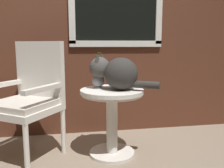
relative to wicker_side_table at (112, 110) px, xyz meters
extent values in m
plane|color=gray|center=(-0.22, -0.19, -0.44)|extent=(6.00, 6.00, 0.00)
cube|color=#562D1E|center=(-0.22, 0.66, 0.86)|extent=(4.00, 0.04, 2.60)
cube|color=silver|center=(0.16, 0.62, 0.60)|extent=(1.06, 0.03, 0.07)
cube|color=silver|center=(-0.33, 0.62, 1.01)|extent=(0.07, 0.03, 0.81)
cube|color=silver|center=(0.66, 0.62, 1.01)|extent=(0.07, 0.03, 0.81)
cube|color=black|center=(0.16, 0.64, 1.01)|extent=(0.97, 0.01, 0.79)
cylinder|color=silver|center=(0.00, 0.00, -0.42)|extent=(0.43, 0.43, 0.03)
cylinder|color=silver|center=(0.00, 0.00, -0.13)|extent=(0.10, 0.10, 0.56)
cylinder|color=silver|center=(0.00, 0.00, 0.17)|extent=(0.58, 0.58, 0.03)
torus|color=silver|center=(0.00, 0.00, 0.14)|extent=(0.56, 0.56, 0.02)
cylinder|color=silver|center=(-0.73, -0.28, -0.22)|extent=(0.04, 0.04, 0.43)
cylinder|color=silver|center=(-0.85, 0.40, -0.22)|extent=(0.04, 0.04, 0.43)
cylinder|color=silver|center=(-0.45, 0.12, -0.22)|extent=(0.04, 0.04, 0.43)
cube|color=silver|center=(-0.79, 0.06, 0.02)|extent=(0.73, 0.73, 0.06)
cube|color=beige|center=(-0.79, 0.06, 0.08)|extent=(0.68, 0.68, 0.05)
cube|color=silver|center=(-0.66, 0.25, 0.34)|extent=(0.47, 0.35, 0.57)
cube|color=silver|center=(-0.99, 0.20, 0.23)|extent=(0.32, 0.43, 0.04)
cube|color=silver|center=(-0.59, -0.08, 0.23)|extent=(0.32, 0.43, 0.04)
ellipsoid|color=#33302D|center=(0.08, -0.03, 0.34)|extent=(0.41, 0.40, 0.29)
sphere|color=#494643|center=(-0.10, 0.07, 0.39)|extent=(0.19, 0.19, 0.19)
cone|color=#33302D|center=(-0.08, 0.12, 0.47)|extent=(0.06, 0.06, 0.07)
cone|color=#33302D|center=(-0.13, 0.02, 0.47)|extent=(0.06, 0.06, 0.07)
cylinder|color=#33302D|center=(0.26, -0.14, 0.25)|extent=(0.27, 0.19, 0.06)
cylinder|color=gray|center=(-0.11, 0.09, 0.20)|extent=(0.07, 0.07, 0.01)
ellipsoid|color=gray|center=(-0.11, 0.09, 0.26)|extent=(0.11, 0.11, 0.11)
cylinder|color=gray|center=(-0.11, 0.09, 0.33)|extent=(0.06, 0.06, 0.06)
torus|color=gray|center=(-0.11, 0.09, 0.37)|extent=(0.08, 0.08, 0.01)
cylinder|color=#387533|center=(-0.12, 0.08, 0.43)|extent=(0.01, 0.03, 0.12)
cone|color=#387533|center=(-0.12, 0.07, 0.48)|extent=(0.04, 0.04, 0.02)
cylinder|color=#387533|center=(-0.11, 0.11, 0.44)|extent=(0.02, 0.04, 0.15)
cone|color=#387533|center=(-0.10, 0.12, 0.51)|extent=(0.04, 0.04, 0.02)
cylinder|color=#387533|center=(-0.10, 0.10, 0.41)|extent=(0.03, 0.02, 0.09)
cone|color=#387533|center=(-0.09, 0.11, 0.45)|extent=(0.04, 0.04, 0.02)
camera|label=1|loc=(-0.38, -2.18, 0.60)|focal=39.53mm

